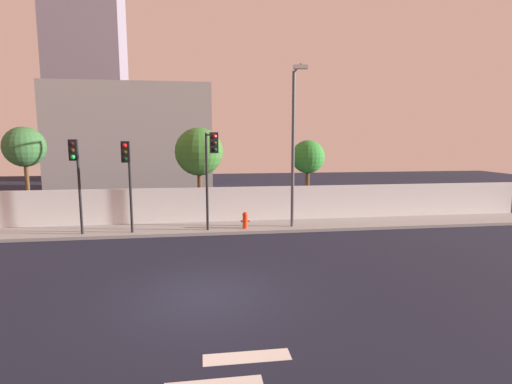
{
  "coord_description": "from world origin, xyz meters",
  "views": [
    {
      "loc": [
        0.01,
        -10.54,
        4.42
      ],
      "look_at": [
        2.41,
        6.5,
        2.08
      ],
      "focal_mm": 26.94,
      "sensor_mm": 36.0,
      "label": 1
    }
  ],
  "objects_px": {
    "fire_hydrant": "(245,219)",
    "roadside_tree_midright": "(308,158)",
    "traffic_light_right": "(128,167)",
    "traffic_light_left": "(211,160)",
    "roadside_tree_midleft": "(199,152)",
    "street_lamp_curbside": "(294,137)",
    "roadside_tree_leftmost": "(24,148)",
    "traffic_light_center": "(76,166)"
  },
  "relations": [
    {
      "from": "fire_hydrant",
      "to": "roadside_tree_midright",
      "type": "bearing_deg",
      "value": 35.87
    },
    {
      "from": "traffic_light_right",
      "to": "fire_hydrant",
      "type": "relative_size",
      "value": 5.24
    },
    {
      "from": "traffic_light_left",
      "to": "fire_hydrant",
      "type": "xyz_separation_m",
      "value": [
        1.64,
        0.79,
        -2.93
      ]
    },
    {
      "from": "fire_hydrant",
      "to": "roadside_tree_midleft",
      "type": "distance_m",
      "value": 4.77
    },
    {
      "from": "traffic_light_left",
      "to": "roadside_tree_midleft",
      "type": "height_order",
      "value": "roadside_tree_midleft"
    },
    {
      "from": "street_lamp_curbside",
      "to": "roadside_tree_midleft",
      "type": "xyz_separation_m",
      "value": [
        -4.52,
        2.96,
        -0.78
      ]
    },
    {
      "from": "traffic_light_left",
      "to": "roadside_tree_midright",
      "type": "xyz_separation_m",
      "value": [
        5.51,
        3.59,
        -0.09
      ]
    },
    {
      "from": "roadside_tree_leftmost",
      "to": "traffic_light_center",
      "type": "bearing_deg",
      "value": -44.27
    },
    {
      "from": "fire_hydrant",
      "to": "roadside_tree_leftmost",
      "type": "bearing_deg",
      "value": 165.61
    },
    {
      "from": "roadside_tree_midright",
      "to": "traffic_light_right",
      "type": "bearing_deg",
      "value": -158.77
    },
    {
      "from": "street_lamp_curbside",
      "to": "traffic_light_center",
      "type": "bearing_deg",
      "value": -177.63
    },
    {
      "from": "traffic_light_center",
      "to": "street_lamp_curbside",
      "type": "xyz_separation_m",
      "value": [
        9.81,
        0.41,
        1.26
      ]
    },
    {
      "from": "street_lamp_curbside",
      "to": "fire_hydrant",
      "type": "height_order",
      "value": "street_lamp_curbside"
    },
    {
      "from": "traffic_light_left",
      "to": "street_lamp_curbside",
      "type": "distance_m",
      "value": 4.16
    },
    {
      "from": "traffic_light_center",
      "to": "roadside_tree_leftmost",
      "type": "distance_m",
      "value": 4.88
    },
    {
      "from": "fire_hydrant",
      "to": "roadside_tree_leftmost",
      "type": "relative_size",
      "value": 0.16
    },
    {
      "from": "roadside_tree_leftmost",
      "to": "roadside_tree_midright",
      "type": "bearing_deg",
      "value": 0.0
    },
    {
      "from": "traffic_light_center",
      "to": "roadside_tree_midright",
      "type": "xyz_separation_m",
      "value": [
        11.35,
        3.37,
        0.15
      ]
    },
    {
      "from": "roadside_tree_midleft",
      "to": "roadside_tree_midright",
      "type": "height_order",
      "value": "roadside_tree_midleft"
    },
    {
      "from": "traffic_light_center",
      "to": "fire_hydrant",
      "type": "height_order",
      "value": "traffic_light_center"
    },
    {
      "from": "traffic_light_left",
      "to": "traffic_light_center",
      "type": "relative_size",
      "value": 1.07
    },
    {
      "from": "roadside_tree_midright",
      "to": "roadside_tree_leftmost",
      "type": "bearing_deg",
      "value": 180.0
    },
    {
      "from": "roadside_tree_leftmost",
      "to": "roadside_tree_midright",
      "type": "height_order",
      "value": "roadside_tree_leftmost"
    },
    {
      "from": "traffic_light_left",
      "to": "roadside_tree_leftmost",
      "type": "relative_size",
      "value": 0.9
    },
    {
      "from": "roadside_tree_leftmost",
      "to": "roadside_tree_midright",
      "type": "relative_size",
      "value": 1.15
    },
    {
      "from": "traffic_light_center",
      "to": "roadside_tree_midright",
      "type": "bearing_deg",
      "value": 16.53
    },
    {
      "from": "roadside_tree_leftmost",
      "to": "street_lamp_curbside",
      "type": "bearing_deg",
      "value": -12.58
    },
    {
      "from": "street_lamp_curbside",
      "to": "roadside_tree_midleft",
      "type": "relative_size",
      "value": 1.48
    },
    {
      "from": "traffic_light_right",
      "to": "roadside_tree_leftmost",
      "type": "distance_m",
      "value": 6.73
    },
    {
      "from": "fire_hydrant",
      "to": "traffic_light_left",
      "type": "bearing_deg",
      "value": -154.23
    },
    {
      "from": "traffic_light_center",
      "to": "street_lamp_curbside",
      "type": "bearing_deg",
      "value": 2.37
    },
    {
      "from": "traffic_light_center",
      "to": "traffic_light_right",
      "type": "bearing_deg",
      "value": -4.73
    },
    {
      "from": "street_lamp_curbside",
      "to": "fire_hydrant",
      "type": "xyz_separation_m",
      "value": [
        -2.34,
        0.16,
        -3.97
      ]
    },
    {
      "from": "traffic_light_center",
      "to": "street_lamp_curbside",
      "type": "relative_size",
      "value": 0.57
    },
    {
      "from": "traffic_light_left",
      "to": "roadside_tree_midleft",
      "type": "relative_size",
      "value": 0.91
    },
    {
      "from": "street_lamp_curbside",
      "to": "traffic_light_right",
      "type": "bearing_deg",
      "value": -175.57
    },
    {
      "from": "traffic_light_center",
      "to": "roadside_tree_midleft",
      "type": "distance_m",
      "value": 6.29
    },
    {
      "from": "traffic_light_center",
      "to": "fire_hydrant",
      "type": "xyz_separation_m",
      "value": [
        7.47,
        0.56,
        -2.7
      ]
    },
    {
      "from": "traffic_light_left",
      "to": "fire_hydrant",
      "type": "distance_m",
      "value": 3.45
    },
    {
      "from": "street_lamp_curbside",
      "to": "traffic_light_left",
      "type": "bearing_deg",
      "value": -170.98
    },
    {
      "from": "roadside_tree_leftmost",
      "to": "roadside_tree_midright",
      "type": "xyz_separation_m",
      "value": [
        14.8,
        0.0,
        -0.6
      ]
    },
    {
      "from": "traffic_light_left",
      "to": "fire_hydrant",
      "type": "relative_size",
      "value": 5.71
    }
  ]
}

